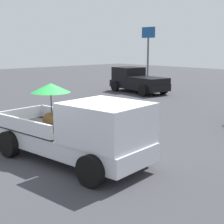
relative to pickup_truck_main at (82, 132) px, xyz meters
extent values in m
plane|color=#38383D|center=(-0.45, -0.05, -0.97)|extent=(80.00, 80.00, 0.00)
cylinder|color=black|center=(1.16, 1.14, -0.57)|extent=(0.83, 0.38, 0.80)
cylinder|color=black|center=(1.41, -0.81, -0.57)|extent=(0.83, 0.38, 0.80)
cylinder|color=black|center=(-2.31, 0.70, -0.57)|extent=(0.83, 0.38, 0.80)
cylinder|color=black|center=(-2.07, -1.24, -0.57)|extent=(0.83, 0.38, 0.80)
cube|color=silver|center=(-0.45, -0.05, -0.40)|extent=(5.18, 2.41, 0.50)
cube|color=silver|center=(0.94, 0.12, 0.39)|extent=(2.31, 2.11, 1.08)
cube|color=#4C606B|center=(1.93, 0.24, 0.59)|extent=(0.27, 1.71, 0.64)
cube|color=black|center=(-1.59, -0.20, -0.12)|extent=(3.01, 2.17, 0.06)
cube|color=silver|center=(-1.71, 0.72, 0.11)|extent=(2.79, 0.45, 0.40)
cube|color=silver|center=(-1.48, -1.11, 0.11)|extent=(2.79, 0.45, 0.40)
cube|color=silver|center=(-2.93, -0.36, 0.11)|extent=(0.33, 1.84, 0.40)
ellipsoid|color=brown|center=(-1.08, -0.32, 0.17)|extent=(0.71, 0.40, 0.52)
sphere|color=brown|center=(-0.79, -0.29, 0.49)|extent=(0.31, 0.31, 0.28)
cone|color=brown|center=(-0.80, -0.21, 0.63)|extent=(0.10, 0.10, 0.12)
cone|color=brown|center=(-0.78, -0.37, 0.63)|extent=(0.10, 0.10, 0.12)
cylinder|color=black|center=(-1.27, -0.18, 0.48)|extent=(0.03, 0.03, 1.14)
cone|color=#19722D|center=(-1.27, -0.18, 1.15)|extent=(1.34, 1.34, 0.28)
cylinder|color=black|center=(-11.00, 11.54, -0.59)|extent=(0.78, 0.34, 0.76)
cylinder|color=black|center=(-10.78, 13.43, -0.59)|extent=(0.78, 0.34, 0.76)
cylinder|color=black|center=(-7.82, 11.18, -0.59)|extent=(0.78, 0.34, 0.76)
cylinder|color=black|center=(-7.60, 13.06, -0.59)|extent=(0.78, 0.34, 0.76)
cube|color=black|center=(-9.30, 12.30, -0.42)|extent=(4.97, 2.34, 0.50)
cube|color=black|center=(-10.49, 12.44, 0.33)|extent=(2.09, 2.00, 1.00)
cube|color=black|center=(-8.31, 12.19, 0.03)|extent=(2.89, 2.10, 0.40)
cylinder|color=#59595B|center=(-12.24, 16.57, 1.06)|extent=(0.16, 0.16, 4.05)
cube|color=#194C8C|center=(-12.24, 16.57, 3.53)|extent=(1.40, 0.12, 0.90)
camera|label=1|loc=(7.43, -5.61, 2.40)|focal=53.91mm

